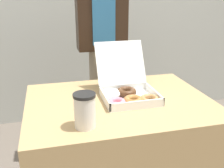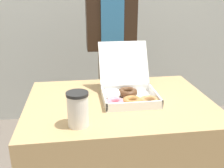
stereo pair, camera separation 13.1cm
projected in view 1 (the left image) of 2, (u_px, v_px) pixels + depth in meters
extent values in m
cube|color=tan|center=(119.00, 163.00, 1.46)|extent=(0.93, 0.69, 0.77)
cube|color=white|center=(130.00, 99.00, 1.33)|extent=(0.27, 0.24, 0.01)
cube|color=white|center=(105.00, 98.00, 1.30)|extent=(0.01, 0.24, 0.04)
cube|color=white|center=(154.00, 93.00, 1.36)|extent=(0.01, 0.24, 0.04)
cube|color=white|center=(138.00, 105.00, 1.22)|extent=(0.27, 0.01, 0.04)
cube|color=white|center=(123.00, 87.00, 1.43)|extent=(0.27, 0.01, 0.04)
cube|color=white|center=(120.00, 62.00, 1.45)|extent=(0.27, 0.12, 0.22)
torus|color=pink|center=(117.00, 102.00, 1.26)|extent=(0.13, 0.13, 0.03)
torus|color=white|center=(111.00, 93.00, 1.36)|extent=(0.13, 0.13, 0.03)
torus|color=#A87038|center=(133.00, 100.00, 1.28)|extent=(0.13, 0.13, 0.03)
torus|color=#4C2D19|center=(127.00, 92.00, 1.38)|extent=(0.15, 0.15, 0.03)
torus|color=#B27F4C|center=(150.00, 99.00, 1.30)|extent=(0.11, 0.11, 0.03)
cylinder|color=silver|center=(85.00, 112.00, 1.05)|extent=(0.09, 0.09, 0.13)
cylinder|color=black|center=(84.00, 95.00, 1.03)|extent=(0.09, 0.09, 0.01)
cylinder|color=gray|center=(103.00, 106.00, 2.02)|extent=(0.19, 0.19, 0.90)
cube|color=black|center=(101.00, 8.00, 1.77)|extent=(0.34, 0.15, 0.57)
cube|color=teal|center=(104.00, 18.00, 1.72)|extent=(0.15, 0.01, 0.36)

